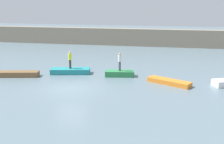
{
  "coord_description": "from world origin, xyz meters",
  "views": [
    {
      "loc": [
        7.83,
        -21.55,
        7.19
      ],
      "look_at": [
        2.79,
        3.77,
        0.61
      ],
      "focal_mm": 45.63,
      "sensor_mm": 36.0,
      "label": 1
    }
  ],
  "objects_px": {
    "rowboat_teal": "(70,71)",
    "person_white_shirt": "(120,61)",
    "rowboat_orange": "(169,82)",
    "rowboat_green": "(120,73)",
    "person_hiviz_shirt": "(70,59)",
    "rowboat_brown": "(19,74)"
  },
  "relations": [
    {
      "from": "rowboat_teal",
      "to": "rowboat_brown",
      "type": "bearing_deg",
      "value": -168.0
    },
    {
      "from": "rowboat_green",
      "to": "person_white_shirt",
      "type": "bearing_deg",
      "value": -8.76
    },
    {
      "from": "rowboat_teal",
      "to": "person_hiviz_shirt",
      "type": "bearing_deg",
      "value": 167.77
    },
    {
      "from": "person_white_shirt",
      "to": "rowboat_teal",
      "type": "bearing_deg",
      "value": 179.42
    },
    {
      "from": "rowboat_brown",
      "to": "rowboat_orange",
      "type": "xyz_separation_m",
      "value": [
        14.23,
        0.22,
        -0.05
      ]
    },
    {
      "from": "rowboat_orange",
      "to": "rowboat_teal",
      "type": "bearing_deg",
      "value": -163.09
    },
    {
      "from": "rowboat_brown",
      "to": "rowboat_teal",
      "type": "relative_size",
      "value": 0.98
    },
    {
      "from": "rowboat_teal",
      "to": "person_white_shirt",
      "type": "distance_m",
      "value": 5.17
    },
    {
      "from": "rowboat_orange",
      "to": "rowboat_green",
      "type": "bearing_deg",
      "value": -173.08
    },
    {
      "from": "rowboat_teal",
      "to": "person_hiviz_shirt",
      "type": "relative_size",
      "value": 2.26
    },
    {
      "from": "rowboat_teal",
      "to": "rowboat_green",
      "type": "distance_m",
      "value": 5.01
    },
    {
      "from": "rowboat_green",
      "to": "rowboat_orange",
      "type": "relative_size",
      "value": 0.72
    },
    {
      "from": "rowboat_teal",
      "to": "rowboat_orange",
      "type": "bearing_deg",
      "value": -22.82
    },
    {
      "from": "rowboat_green",
      "to": "rowboat_orange",
      "type": "bearing_deg",
      "value": -29.33
    },
    {
      "from": "rowboat_green",
      "to": "person_white_shirt",
      "type": "relative_size",
      "value": 1.6
    },
    {
      "from": "rowboat_green",
      "to": "rowboat_brown",
      "type": "bearing_deg",
      "value": -177.01
    },
    {
      "from": "rowboat_brown",
      "to": "person_hiviz_shirt",
      "type": "distance_m",
      "value": 5.1
    },
    {
      "from": "rowboat_green",
      "to": "rowboat_orange",
      "type": "height_order",
      "value": "rowboat_green"
    },
    {
      "from": "rowboat_brown",
      "to": "rowboat_orange",
      "type": "bearing_deg",
      "value": -11.13
    },
    {
      "from": "rowboat_brown",
      "to": "rowboat_teal",
      "type": "distance_m",
      "value": 4.95
    },
    {
      "from": "rowboat_brown",
      "to": "person_white_shirt",
      "type": "height_order",
      "value": "person_white_shirt"
    },
    {
      "from": "rowboat_teal",
      "to": "rowboat_green",
      "type": "relative_size",
      "value": 1.39
    }
  ]
}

